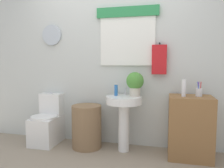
{
  "coord_description": "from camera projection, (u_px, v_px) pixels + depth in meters",
  "views": [
    {
      "loc": [
        0.78,
        -2.04,
        1.21
      ],
      "look_at": [
        0.08,
        0.8,
        0.93
      ],
      "focal_mm": 35.34,
      "sensor_mm": 36.0,
      "label": 1
    }
  ],
  "objects": [
    {
      "name": "pedestal_sink",
      "position": [
        124.0,
        111.0,
        2.99
      ],
      "size": [
        0.49,
        0.49,
        0.76
      ],
      "color": "white",
      "rests_on": "ground_plane"
    },
    {
      "name": "potted_plant",
      "position": [
        135.0,
        83.0,
        2.98
      ],
      "size": [
        0.24,
        0.24,
        0.33
      ],
      "color": "beige",
      "rests_on": "pedestal_sink"
    },
    {
      "name": "faucet",
      "position": [
        126.0,
        92.0,
        3.08
      ],
      "size": [
        0.03,
        0.03,
        0.1
      ],
      "primitive_type": "cylinder",
      "color": "silver",
      "rests_on": "pedestal_sink"
    },
    {
      "name": "soap_bottle",
      "position": [
        116.0,
        90.0,
        3.04
      ],
      "size": [
        0.05,
        0.05,
        0.15
      ],
      "primitive_type": "cylinder",
      "color": "#2D6BB7",
      "rests_on": "pedestal_sink"
    },
    {
      "name": "lotion_bottle",
      "position": [
        184.0,
        88.0,
        2.73
      ],
      "size": [
        0.05,
        0.05,
        0.21
      ],
      "primitive_type": "cylinder",
      "color": "white",
      "rests_on": "wooden_cabinet"
    },
    {
      "name": "toothbrush_cup",
      "position": [
        199.0,
        92.0,
        2.75
      ],
      "size": [
        0.08,
        0.08,
        0.19
      ],
      "color": "silver",
      "rests_on": "wooden_cabinet"
    },
    {
      "name": "laundry_hamper",
      "position": [
        87.0,
        126.0,
        3.14
      ],
      "size": [
        0.42,
        0.42,
        0.61
      ],
      "primitive_type": "cylinder",
      "color": "#846647",
      "rests_on": "ground_plane"
    },
    {
      "name": "toilet",
      "position": [
        48.0,
        124.0,
        3.33
      ],
      "size": [
        0.38,
        0.51,
        0.75
      ],
      "color": "white",
      "rests_on": "ground_plane"
    },
    {
      "name": "back_wall",
      "position": [
        113.0,
        56.0,
        3.26
      ],
      "size": [
        4.4,
        0.18,
        2.6
      ],
      "color": "silver",
      "rests_on": "ground_plane"
    },
    {
      "name": "wooden_cabinet",
      "position": [
        190.0,
        127.0,
        2.8
      ],
      "size": [
        0.53,
        0.44,
        0.79
      ],
      "primitive_type": "cube",
      "color": "olive",
      "rests_on": "ground_plane"
    }
  ]
}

